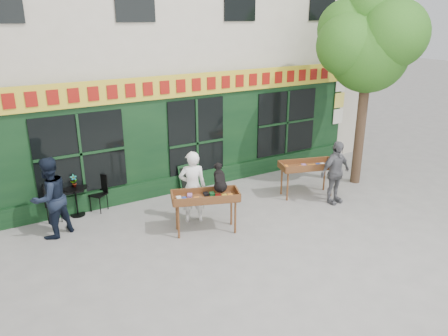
{
  "coord_description": "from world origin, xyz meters",
  "views": [
    {
      "loc": [
        -5.37,
        -8.26,
        4.8
      ],
      "look_at": [
        -0.18,
        0.5,
        1.19
      ],
      "focal_mm": 35.0,
      "sensor_mm": 36.0,
      "label": 1
    }
  ],
  "objects_px": {
    "book_cart_center": "(205,199)",
    "man_right": "(335,172)",
    "woman": "(193,187)",
    "man_left": "(50,198)",
    "book_cart_right": "(307,167)",
    "bistro_table": "(76,195)",
    "dog": "(220,177)"
  },
  "relations": [
    {
      "from": "bistro_table",
      "to": "man_left",
      "type": "distance_m",
      "value": 1.14
    },
    {
      "from": "book_cart_center",
      "to": "book_cart_right",
      "type": "distance_m",
      "value": 3.46
    },
    {
      "from": "woman",
      "to": "book_cart_right",
      "type": "height_order",
      "value": "woman"
    },
    {
      "from": "dog",
      "to": "man_right",
      "type": "relative_size",
      "value": 0.35
    },
    {
      "from": "woman",
      "to": "man_left",
      "type": "height_order",
      "value": "man_left"
    },
    {
      "from": "book_cart_center",
      "to": "man_left",
      "type": "xyz_separation_m",
      "value": [
        -3.07,
        1.59,
        0.11
      ]
    },
    {
      "from": "book_cart_right",
      "to": "bistro_table",
      "type": "bearing_deg",
      "value": 178.3
    },
    {
      "from": "book_cart_right",
      "to": "bistro_table",
      "type": "xyz_separation_m",
      "value": [
        -5.8,
        1.93,
        -0.28
      ]
    },
    {
      "from": "book_cart_right",
      "to": "bistro_table",
      "type": "height_order",
      "value": "book_cart_right"
    },
    {
      "from": "book_cart_center",
      "to": "man_left",
      "type": "height_order",
      "value": "man_left"
    },
    {
      "from": "woman",
      "to": "bistro_table",
      "type": "height_order",
      "value": "woman"
    },
    {
      "from": "woman",
      "to": "book_cart_right",
      "type": "relative_size",
      "value": 1.1
    },
    {
      "from": "man_left",
      "to": "bistro_table",
      "type": "bearing_deg",
      "value": -157.75
    },
    {
      "from": "man_left",
      "to": "man_right",
      "type": "bearing_deg",
      "value": 137.69
    },
    {
      "from": "book_cart_right",
      "to": "man_left",
      "type": "xyz_separation_m",
      "value": [
        -6.5,
        1.12,
        0.11
      ]
    },
    {
      "from": "man_right",
      "to": "bistro_table",
      "type": "height_order",
      "value": "man_right"
    },
    {
      "from": "woman",
      "to": "man_right",
      "type": "height_order",
      "value": "woman"
    },
    {
      "from": "book_cart_right",
      "to": "man_right",
      "type": "xyz_separation_m",
      "value": [
        0.3,
        -0.75,
        0.03
      ]
    },
    {
      "from": "book_cart_center",
      "to": "bistro_table",
      "type": "bearing_deg",
      "value": 154.46
    },
    {
      "from": "book_cart_center",
      "to": "man_right",
      "type": "xyz_separation_m",
      "value": [
        3.73,
        -0.28,
        0.03
      ]
    },
    {
      "from": "book_cart_center",
      "to": "man_right",
      "type": "bearing_deg",
      "value": 15.43
    },
    {
      "from": "woman",
      "to": "man_right",
      "type": "relative_size",
      "value": 1.04
    },
    {
      "from": "bistro_table",
      "to": "man_left",
      "type": "xyz_separation_m",
      "value": [
        -0.7,
        -0.81,
        0.39
      ]
    },
    {
      "from": "book_cart_center",
      "to": "man_right",
      "type": "relative_size",
      "value": 0.95
    },
    {
      "from": "dog",
      "to": "man_right",
      "type": "bearing_deg",
      "value": 15.82
    },
    {
      "from": "man_right",
      "to": "bistro_table",
      "type": "distance_m",
      "value": 6.67
    },
    {
      "from": "book_cart_right",
      "to": "bistro_table",
      "type": "distance_m",
      "value": 6.12
    },
    {
      "from": "dog",
      "to": "book_cart_right",
      "type": "relative_size",
      "value": 0.37
    },
    {
      "from": "dog",
      "to": "woman",
      "type": "distance_m",
      "value": 0.88
    },
    {
      "from": "man_right",
      "to": "dog",
      "type": "bearing_deg",
      "value": 172.75
    },
    {
      "from": "book_cart_center",
      "to": "woman",
      "type": "bearing_deg",
      "value": 109.75
    },
    {
      "from": "man_right",
      "to": "man_left",
      "type": "bearing_deg",
      "value": 161.33
    }
  ]
}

